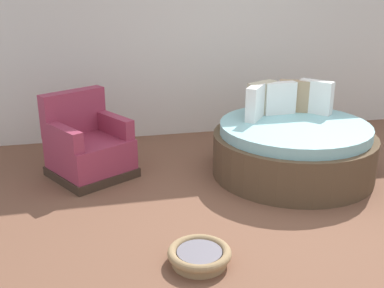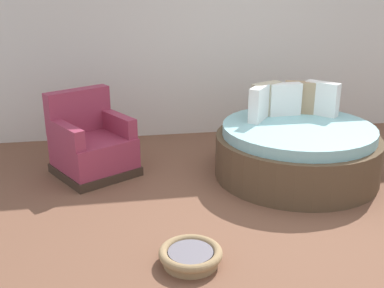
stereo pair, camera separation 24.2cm
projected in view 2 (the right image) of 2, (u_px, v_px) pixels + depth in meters
ground_plane at (285, 212)px, 4.57m from camera, size 8.00×8.00×0.02m
back_wall at (227, 22)px, 6.46m from camera, size 8.00×0.12×3.12m
round_daybed at (296, 149)px, 5.29m from camera, size 1.83×1.83×1.00m
red_armchair at (91, 146)px, 5.36m from camera, size 1.09×1.09×0.94m
pet_basket at (191, 255)px, 3.71m from camera, size 0.51×0.51×0.13m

